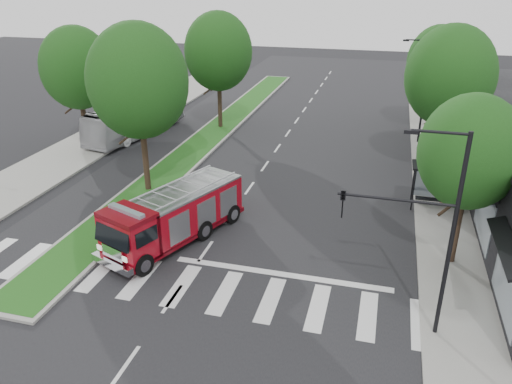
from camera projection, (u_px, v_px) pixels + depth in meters
The scene contains 15 objects.
ground at pixel (205, 251), 24.44m from camera, with size 140.00×140.00×0.00m, color black.
sidewalk_right at pixel (456, 196), 30.28m from camera, with size 5.00×80.00×0.15m, color gray.
sidewalk_left at pixel (67, 156), 36.66m from camera, with size 5.00×80.00×0.15m, color gray.
median at pixel (213, 134), 41.70m from camera, with size 3.00×50.00×0.15m.
bus_shelter at pixel (441, 175), 28.15m from camera, with size 3.20×1.60×2.61m.
tree_right_near at pixel (470, 153), 21.24m from camera, with size 4.40×4.40×8.05m.
tree_right_mid at pixel (450, 76), 31.42m from camera, with size 5.60×5.60×9.72m.
tree_right_far at pixel (438, 61), 40.51m from camera, with size 5.00×5.00×8.73m.
tree_median_near at pixel (138, 81), 28.37m from camera, with size 5.80×5.80×10.16m.
tree_median_far at pixel (218, 52), 40.85m from camera, with size 5.60×5.60×9.72m.
tree_left_mid at pixel (77, 68), 35.82m from camera, with size 5.20×5.20×9.16m.
streetlight_right_near at pixel (427, 222), 17.18m from camera, with size 4.08×0.22×8.00m.
streetlight_right_far at pixel (423, 87), 37.81m from camera, with size 2.11×0.20×8.00m.
fire_engine at pixel (175, 215), 24.97m from camera, with size 5.31×8.62×2.88m.
city_bus at pixel (136, 118), 40.96m from camera, with size 2.47×10.58×2.95m, color #B2B2B7.
Camera 1 is at (7.87, -19.76, 12.64)m, focal length 35.00 mm.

